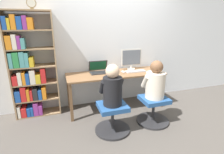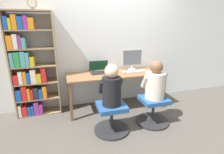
% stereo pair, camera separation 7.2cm
% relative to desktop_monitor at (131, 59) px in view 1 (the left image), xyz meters
% --- Properties ---
extents(ground_plane, '(14.00, 14.00, 0.00)m').
position_rel_desktop_monitor_xyz_m(ground_plane, '(-0.40, -0.49, -0.95)').
color(ground_plane, '#4C4742').
extents(wall_back, '(10.00, 0.05, 2.60)m').
position_rel_desktop_monitor_xyz_m(wall_back, '(-0.40, 0.20, 0.35)').
color(wall_back, silver).
rests_on(wall_back, ground_plane).
extents(desk, '(1.90, 0.63, 0.73)m').
position_rel_desktop_monitor_xyz_m(desk, '(-0.40, -0.18, -0.30)').
color(desk, brown).
rests_on(desk, ground_plane).
extents(desktop_monitor, '(0.44, 0.17, 0.43)m').
position_rel_desktop_monitor_xyz_m(desktop_monitor, '(0.00, 0.00, 0.00)').
color(desktop_monitor, beige).
rests_on(desktop_monitor, desk).
extents(laptop, '(0.37, 0.29, 0.22)m').
position_rel_desktop_monitor_xyz_m(laptop, '(-0.70, -0.05, -0.18)').
color(laptop, '#2D2D30').
rests_on(laptop, desk).
extents(keyboard, '(0.40, 0.14, 0.03)m').
position_rel_desktop_monitor_xyz_m(keyboard, '(0.00, -0.22, -0.21)').
color(keyboard, '#B2B2B7').
rests_on(keyboard, desk).
extents(computer_mouse_by_keyboard, '(0.07, 0.11, 0.04)m').
position_rel_desktop_monitor_xyz_m(computer_mouse_by_keyboard, '(-0.25, -0.20, -0.21)').
color(computer_mouse_by_keyboard, silver).
rests_on(computer_mouse_by_keyboard, desk).
extents(office_chair_left, '(0.56, 0.56, 0.46)m').
position_rel_desktop_monitor_xyz_m(office_chair_left, '(0.03, -0.91, -0.72)').
color(office_chair_left, '#262628').
rests_on(office_chair_left, ground_plane).
extents(office_chair_right, '(0.56, 0.56, 0.46)m').
position_rel_desktop_monitor_xyz_m(office_chair_right, '(-0.72, -0.95, -0.72)').
color(office_chair_right, '#262628').
rests_on(office_chair_right, ground_plane).
extents(person_at_monitor, '(0.39, 0.32, 0.63)m').
position_rel_desktop_monitor_xyz_m(person_at_monitor, '(0.03, -0.91, -0.22)').
color(person_at_monitor, beige).
rests_on(person_at_monitor, office_chair_left).
extents(person_at_laptop, '(0.35, 0.30, 0.64)m').
position_rel_desktop_monitor_xyz_m(person_at_laptop, '(-0.72, -0.94, -0.21)').
color(person_at_laptop, black).
rests_on(person_at_laptop, office_chair_right).
extents(bookshelf, '(0.78, 0.30, 1.87)m').
position_rel_desktop_monitor_xyz_m(bookshelf, '(-1.96, -0.01, -0.06)').
color(bookshelf, '#997A56').
rests_on(bookshelf, ground_plane).
extents(desk_clock, '(0.15, 0.03, 0.17)m').
position_rel_desktop_monitor_xyz_m(desk_clock, '(-1.77, -0.08, 1.00)').
color(desk_clock, olive).
rests_on(desk_clock, bookshelf).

